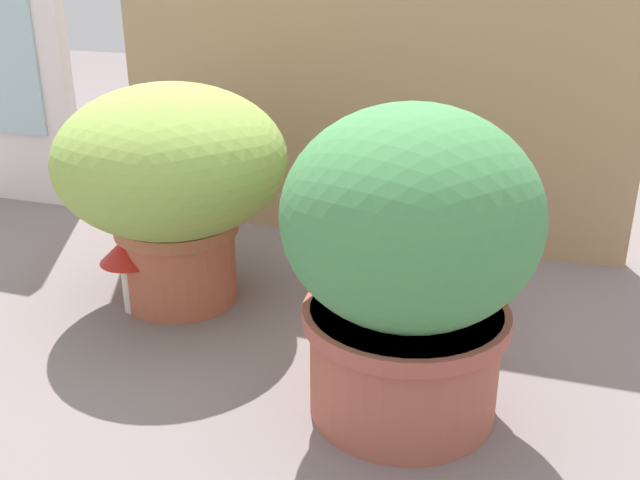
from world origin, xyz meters
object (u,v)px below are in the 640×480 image
leafy_planter (409,257)px  mushroom_ornament_red (129,255)px  grass_planter (173,175)px  cat (407,247)px

leafy_planter → mushroom_ornament_red: (-0.56, 0.16, -0.14)m
grass_planter → cat: grass_planter is taller
leafy_planter → cat: leafy_planter is taller
mushroom_ornament_red → leafy_planter: bearing=-15.6°
leafy_planter → cat: (-0.07, 0.34, -0.13)m
grass_planter → leafy_planter: (0.50, -0.23, -0.00)m
cat → leafy_planter: bearing=-79.1°
cat → mushroom_ornament_red: cat is taller
grass_planter → mushroom_ornament_red: size_ratio=2.75×
grass_planter → leafy_planter: 0.55m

